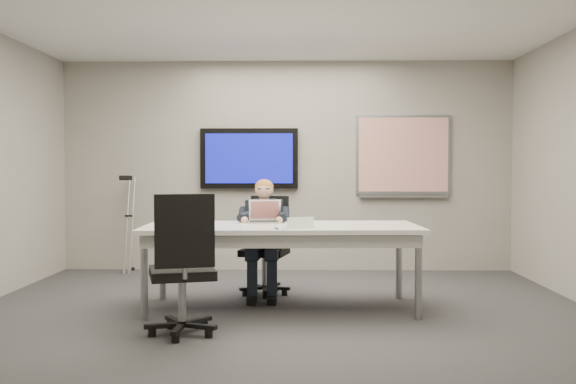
{
  "coord_description": "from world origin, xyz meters",
  "views": [
    {
      "loc": [
        0.19,
        -5.59,
        1.35
      ],
      "look_at": [
        0.06,
        0.65,
        1.13
      ],
      "focal_mm": 40.0,
      "sensor_mm": 36.0,
      "label": 1
    }
  ],
  "objects_px": {
    "conference_table": "(281,235)",
    "office_chair_far": "(266,263)",
    "office_chair_near": "(183,292)",
    "seated_person": "(263,250)",
    "laptop": "(264,217)"
  },
  "relations": [
    {
      "from": "office_chair_near",
      "to": "seated_person",
      "type": "bearing_deg",
      "value": -125.72
    },
    {
      "from": "conference_table",
      "to": "office_chair_far",
      "type": "relative_size",
      "value": 2.53
    },
    {
      "from": "conference_table",
      "to": "laptop",
      "type": "xyz_separation_m",
      "value": [
        -0.18,
        0.26,
        0.15
      ]
    },
    {
      "from": "laptop",
      "to": "office_chair_near",
      "type": "bearing_deg",
      "value": -117.88
    },
    {
      "from": "conference_table",
      "to": "office_chair_near",
      "type": "relative_size",
      "value": 2.31
    },
    {
      "from": "seated_person",
      "to": "laptop",
      "type": "distance_m",
      "value": 0.44
    },
    {
      "from": "seated_person",
      "to": "laptop",
      "type": "xyz_separation_m",
      "value": [
        0.02,
        -0.24,
        0.37
      ]
    },
    {
      "from": "office_chair_far",
      "to": "office_chair_near",
      "type": "xyz_separation_m",
      "value": [
        -0.57,
        -1.79,
        0.03
      ]
    },
    {
      "from": "conference_table",
      "to": "seated_person",
      "type": "height_order",
      "value": "seated_person"
    },
    {
      "from": "office_chair_far",
      "to": "office_chair_near",
      "type": "distance_m",
      "value": 1.88
    },
    {
      "from": "seated_person",
      "to": "laptop",
      "type": "bearing_deg",
      "value": -80.5
    },
    {
      "from": "conference_table",
      "to": "office_chair_far",
      "type": "xyz_separation_m",
      "value": [
        -0.19,
        0.75,
        -0.39
      ]
    },
    {
      "from": "office_chair_near",
      "to": "laptop",
      "type": "height_order",
      "value": "office_chair_near"
    },
    {
      "from": "conference_table",
      "to": "laptop",
      "type": "relative_size",
      "value": 7.91
    },
    {
      "from": "conference_table",
      "to": "office_chair_far",
      "type": "height_order",
      "value": "office_chair_far"
    }
  ]
}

